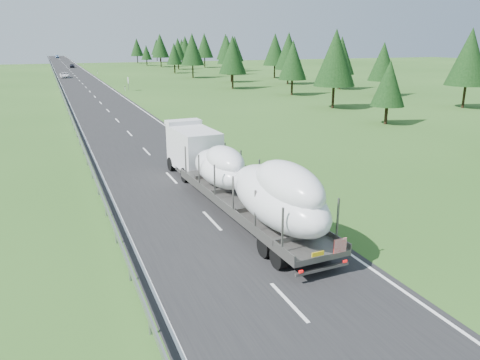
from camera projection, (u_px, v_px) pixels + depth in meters
name	position (u px, v px, depth m)	size (l,w,h in m)	color
ground	(289.00, 302.00, 17.81)	(400.00, 400.00, 0.00)	#29511B
road_surface	(82.00, 83.00, 106.44)	(10.00, 400.00, 0.02)	black
guardrail	(57.00, 82.00, 104.29)	(0.10, 400.00, 0.76)	slate
marker_posts	(89.00, 68.00, 157.38)	(0.13, 350.08, 1.00)	silver
highway_sign	(128.00, 81.00, 90.80)	(0.08, 0.90, 2.60)	slate
tree_line_right	(255.00, 52.00, 111.09)	(26.70, 245.05, 11.82)	black
boat_truck	(237.00, 175.00, 26.38)	(3.50, 20.40, 4.33)	silver
distant_van	(65.00, 75.00, 121.88)	(2.33, 5.06, 1.41)	white
distant_car_dark	(72.00, 66.00, 165.25)	(1.60, 3.97, 1.35)	black
distant_car_blue	(57.00, 56.00, 253.28)	(1.63, 4.68, 1.54)	#1A2E49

